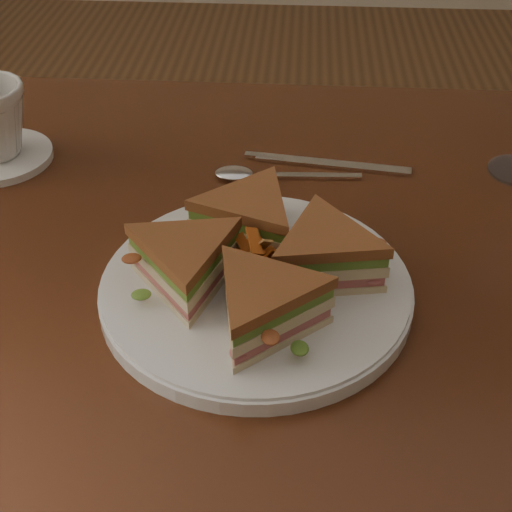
% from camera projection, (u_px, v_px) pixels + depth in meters
% --- Properties ---
extents(table, '(1.20, 0.80, 0.75)m').
position_uv_depth(table, '(213.00, 300.00, 0.86)').
color(table, '#32160B').
rests_on(table, ground).
extents(plate, '(0.31, 0.31, 0.02)m').
position_uv_depth(plate, '(256.00, 289.00, 0.71)').
color(plate, silver).
rests_on(plate, table).
extents(sandwich_wedges, '(0.28, 0.28, 0.06)m').
position_uv_depth(sandwich_wedges, '(256.00, 260.00, 0.69)').
color(sandwich_wedges, beige).
rests_on(sandwich_wedges, plate).
extents(crisps_mound, '(0.09, 0.09, 0.05)m').
position_uv_depth(crisps_mound, '(256.00, 263.00, 0.69)').
color(crisps_mound, '#CE5A1A').
rests_on(crisps_mound, plate).
extents(spoon, '(0.18, 0.03, 0.01)m').
position_uv_depth(spoon, '(252.00, 174.00, 0.89)').
color(spoon, silver).
rests_on(spoon, table).
extents(knife, '(0.21, 0.04, 0.00)m').
position_uv_depth(knife, '(321.00, 164.00, 0.92)').
color(knife, silver).
rests_on(knife, table).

